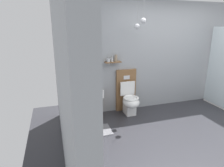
# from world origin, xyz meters

# --- Properties ---
(ground_plane) EXTENTS (6.25, 4.74, 0.10)m
(ground_plane) POSITION_xyz_m (0.00, 0.00, -0.05)
(ground_plane) COLOR #2D2D33
(ground_plane) RESTS_ON ground
(wall_back) EXTENTS (5.05, 0.65, 2.53)m
(wall_back) POSITION_xyz_m (-0.02, 1.71, 1.27)
(wall_back) COLOR #999EA3
(wall_back) RESTS_ON ground
(wall_left) EXTENTS (0.12, 3.54, 2.53)m
(wall_left) POSITION_xyz_m (-2.47, 0.00, 1.26)
(wall_left) COLOR #999EA3
(wall_left) RESTS_ON ground
(bath_mat) EXTENTS (0.68, 0.44, 0.01)m
(bath_mat) POSITION_xyz_m (-1.93, 0.83, 0.01)
(bath_mat) COLOR slate
(bath_mat) RESTS_ON ground
(vanity_sink_left) EXTENTS (0.61, 0.51, 0.70)m
(vanity_sink_left) POSITION_xyz_m (-1.93, 1.43, 0.37)
(vanity_sink_left) COLOR brown
(vanity_sink_left) RESTS_ON ground
(tap_on_left_sink) EXTENTS (0.03, 0.13, 0.11)m
(tap_on_left_sink) POSITION_xyz_m (-1.93, 1.62, 0.77)
(tap_on_left_sink) COLOR silver
(tap_on_left_sink) RESTS_ON vanity_sink_left
(toilet) EXTENTS (0.48, 0.63, 1.00)m
(toilet) POSITION_xyz_m (-0.96, 1.45, 0.38)
(toilet) COLOR brown
(toilet) RESTS_ON ground
(toothbrush_cup) EXTENTS (0.07, 0.07, 0.20)m
(toothbrush_cup) POSITION_xyz_m (-2.15, 1.61, 0.75)
(toothbrush_cup) COLOR silver
(toothbrush_cup) RESTS_ON vanity_sink_left
(soap_dispenser) EXTENTS (0.06, 0.06, 0.19)m
(soap_dispenser) POSITION_xyz_m (-1.69, 1.62, 0.78)
(soap_dispenser) COLOR gray
(soap_dispenser) RESTS_ON vanity_sink_left
(folded_hand_towel) EXTENTS (0.22, 0.16, 0.04)m
(folded_hand_towel) POSITION_xyz_m (-1.97, 1.28, 0.72)
(folded_hand_towel) COLOR white
(folded_hand_towel) RESTS_ON vanity_sink_left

